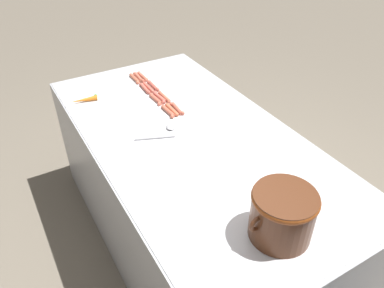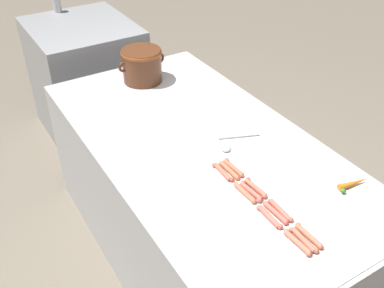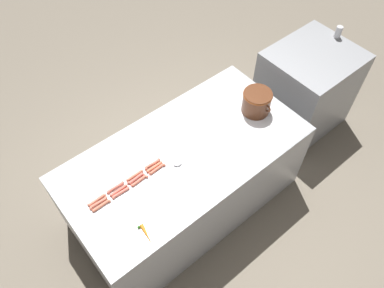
{
  "view_description": "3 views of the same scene",
  "coord_description": "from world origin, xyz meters",
  "px_view_note": "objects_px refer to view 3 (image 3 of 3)",
  "views": [
    {
      "loc": [
        0.85,
        1.47,
        2.04
      ],
      "look_at": [
        0.06,
        0.12,
        0.89
      ],
      "focal_mm": 35.12,
      "sensor_mm": 36.0,
      "label": 1
    },
    {
      "loc": [
        -1.04,
        -1.59,
        2.19
      ],
      "look_at": [
        -0.08,
        -0.04,
        0.89
      ],
      "focal_mm": 41.6,
      "sensor_mm": 36.0,
      "label": 2
    },
    {
      "loc": [
        1.44,
        -1.11,
        3.34
      ],
      "look_at": [
        0.05,
        0.04,
        0.97
      ],
      "focal_mm": 35.08,
      "sensor_mm": 36.0,
      "label": 3
    }
  ],
  "objects_px": {
    "hot_dog_3": "(152,164)",
    "bean_pot": "(257,101)",
    "carrot": "(146,234)",
    "hot_dog_1": "(115,187)",
    "hot_dog_5": "(119,190)",
    "hot_dog_6": "(136,178)",
    "hot_dog_4": "(98,203)",
    "hot_dog_11": "(157,169)",
    "hot_dog_10": "(139,181)",
    "soda_can": "(338,32)",
    "hot_dog_8": "(102,206)",
    "serving_spoon": "(182,166)",
    "hot_dog_2": "(135,176)",
    "hot_dog_7": "(154,167)",
    "back_cabinet": "(305,89)",
    "hot_dog_9": "(121,193)",
    "hot_dog_0": "(97,200)"
  },
  "relations": [
    {
      "from": "carrot",
      "to": "hot_dog_3",
      "type": "bearing_deg",
      "value": 140.13
    },
    {
      "from": "hot_dog_2",
      "to": "hot_dog_11",
      "type": "xyz_separation_m",
      "value": [
        0.06,
        0.17,
        0.0
      ]
    },
    {
      "from": "hot_dog_9",
      "to": "carrot",
      "type": "relative_size",
      "value": 0.85
    },
    {
      "from": "hot_dog_9",
      "to": "hot_dog_4",
      "type": "bearing_deg",
      "value": -100.74
    },
    {
      "from": "hot_dog_11",
      "to": "soda_can",
      "type": "height_order",
      "value": "soda_can"
    },
    {
      "from": "hot_dog_3",
      "to": "soda_can",
      "type": "xyz_separation_m",
      "value": [
        -0.03,
        2.36,
        0.15
      ]
    },
    {
      "from": "hot_dog_3",
      "to": "bean_pot",
      "type": "xyz_separation_m",
      "value": [
        0.1,
        1.06,
        0.11
      ]
    },
    {
      "from": "hot_dog_10",
      "to": "soda_can",
      "type": "xyz_separation_m",
      "value": [
        -0.09,
        2.53,
        0.15
      ]
    },
    {
      "from": "hot_dog_6",
      "to": "hot_dog_11",
      "type": "bearing_deg",
      "value": 78.64
    },
    {
      "from": "hot_dog_4",
      "to": "hot_dog_11",
      "type": "bearing_deg",
      "value": 85.95
    },
    {
      "from": "hot_dog_10",
      "to": "hot_dog_11",
      "type": "relative_size",
      "value": 1.0
    },
    {
      "from": "hot_dog_0",
      "to": "soda_can",
      "type": "distance_m",
      "value": 2.87
    },
    {
      "from": "hot_dog_8",
      "to": "carrot",
      "type": "distance_m",
      "value": 0.41
    },
    {
      "from": "serving_spoon",
      "to": "hot_dog_3",
      "type": "bearing_deg",
      "value": -133.69
    },
    {
      "from": "hot_dog_9",
      "to": "bean_pot",
      "type": "relative_size",
      "value": 0.48
    },
    {
      "from": "carrot",
      "to": "hot_dog_7",
      "type": "bearing_deg",
      "value": 138.36
    },
    {
      "from": "hot_dog_9",
      "to": "soda_can",
      "type": "relative_size",
      "value": 1.24
    },
    {
      "from": "hot_dog_10",
      "to": "bean_pot",
      "type": "xyz_separation_m",
      "value": [
        0.04,
        1.23,
        0.11
      ]
    },
    {
      "from": "hot_dog_4",
      "to": "hot_dog_9",
      "type": "relative_size",
      "value": 1.0
    },
    {
      "from": "hot_dog_5",
      "to": "hot_dog_10",
      "type": "xyz_separation_m",
      "value": [
        0.03,
        0.17,
        0.0
      ]
    },
    {
      "from": "hot_dog_9",
      "to": "back_cabinet",
      "type": "bearing_deg",
      "value": 90.96
    },
    {
      "from": "hot_dog_0",
      "to": "hot_dog_9",
      "type": "xyz_separation_m",
      "value": [
        0.06,
        0.17,
        0.0
      ]
    },
    {
      "from": "hot_dog_3",
      "to": "hot_dog_10",
      "type": "height_order",
      "value": "same"
    },
    {
      "from": "hot_dog_4",
      "to": "hot_dog_5",
      "type": "xyz_separation_m",
      "value": [
        0.0,
        0.18,
        0.0
      ]
    },
    {
      "from": "hot_dog_4",
      "to": "carrot",
      "type": "bearing_deg",
      "value": 17.14
    },
    {
      "from": "hot_dog_8",
      "to": "hot_dog_1",
      "type": "bearing_deg",
      "value": 113.15
    },
    {
      "from": "hot_dog_8",
      "to": "hot_dog_9",
      "type": "distance_m",
      "value": 0.17
    },
    {
      "from": "hot_dog_8",
      "to": "soda_can",
      "type": "height_order",
      "value": "soda_can"
    },
    {
      "from": "hot_dog_0",
      "to": "hot_dog_7",
      "type": "xyz_separation_m",
      "value": [
        0.03,
        0.51,
        0.0
      ]
    },
    {
      "from": "hot_dog_8",
      "to": "carrot",
      "type": "height_order",
      "value": "carrot"
    },
    {
      "from": "hot_dog_3",
      "to": "hot_dog_4",
      "type": "xyz_separation_m",
      "value": [
        0.03,
        -0.52,
        0.0
      ]
    },
    {
      "from": "hot_dog_5",
      "to": "hot_dog_6",
      "type": "xyz_separation_m",
      "value": [
        -0.0,
        0.16,
        0.0
      ]
    },
    {
      "from": "hot_dog_6",
      "to": "hot_dog_10",
      "type": "relative_size",
      "value": 1.0
    },
    {
      "from": "hot_dog_7",
      "to": "back_cabinet",
      "type": "bearing_deg",
      "value": 90.29
    },
    {
      "from": "bean_pot",
      "to": "carrot",
      "type": "bearing_deg",
      "value": -76.2
    },
    {
      "from": "hot_dog_4",
      "to": "hot_dog_2",
      "type": "bearing_deg",
      "value": 94.71
    },
    {
      "from": "serving_spoon",
      "to": "soda_can",
      "type": "bearing_deg",
      "value": 94.99
    },
    {
      "from": "soda_can",
      "to": "hot_dog_8",
      "type": "bearing_deg",
      "value": -88.18
    },
    {
      "from": "hot_dog_6",
      "to": "back_cabinet",
      "type": "bearing_deg",
      "value": 90.16
    },
    {
      "from": "bean_pot",
      "to": "hot_dog_8",
      "type": "bearing_deg",
      "value": -91.43
    },
    {
      "from": "back_cabinet",
      "to": "hot_dog_0",
      "type": "bearing_deg",
      "value": -90.54
    },
    {
      "from": "bean_pot",
      "to": "hot_dog_0",
      "type": "bearing_deg",
      "value": -93.84
    },
    {
      "from": "back_cabinet",
      "to": "carrot",
      "type": "xyz_separation_m",
      "value": [
        0.44,
        -2.37,
        0.39
      ]
    },
    {
      "from": "hot_dog_5",
      "to": "hot_dog_9",
      "type": "height_order",
      "value": "same"
    },
    {
      "from": "hot_dog_6",
      "to": "hot_dog_7",
      "type": "bearing_deg",
      "value": 88.64
    },
    {
      "from": "hot_dog_2",
      "to": "hot_dog_6",
      "type": "xyz_separation_m",
      "value": [
        0.03,
        -0.01,
        0.0
      ]
    },
    {
      "from": "hot_dog_2",
      "to": "hot_dog_10",
      "type": "distance_m",
      "value": 0.06
    },
    {
      "from": "back_cabinet",
      "to": "hot_dog_9",
      "type": "distance_m",
      "value": 2.36
    },
    {
      "from": "soda_can",
      "to": "serving_spoon",
      "type": "bearing_deg",
      "value": -85.01
    },
    {
      "from": "hot_dog_1",
      "to": "bean_pot",
      "type": "bearing_deg",
      "value": 85.55
    }
  ]
}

